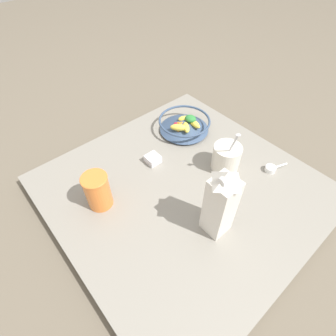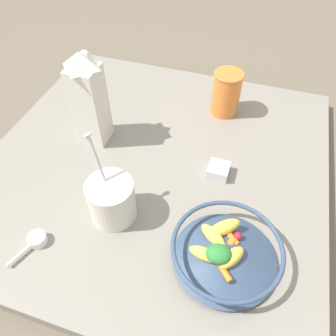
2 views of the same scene
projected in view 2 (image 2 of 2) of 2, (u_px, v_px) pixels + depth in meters
ground_plane at (155, 173)px, 0.93m from camera, size 6.00×6.00×0.00m
countertop at (155, 167)px, 0.92m from camera, size 0.91×0.91×0.05m
fruit_bowl at (226, 251)px, 0.68m from camera, size 0.23×0.23×0.08m
milk_carton at (89, 99)px, 0.86m from camera, size 0.07×0.07×0.27m
yogurt_tub at (111, 199)px, 0.74m from camera, size 0.11×0.11×0.22m
drinking_cup at (226, 92)px, 0.99m from camera, size 0.09×0.09×0.14m
spice_jar at (218, 171)px, 0.86m from camera, size 0.05×0.05×0.03m
measuring_scoop at (36, 241)px, 0.72m from camera, size 0.05×0.10×0.02m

